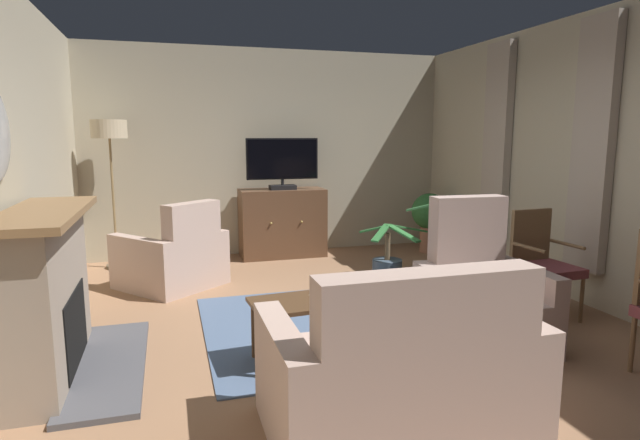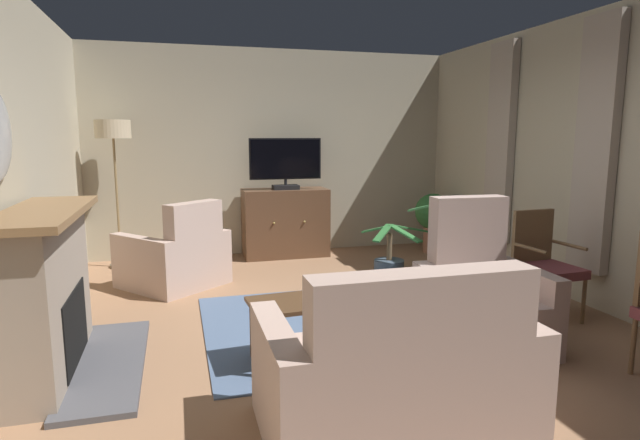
{
  "view_description": "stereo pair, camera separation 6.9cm",
  "coord_description": "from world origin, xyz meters",
  "px_view_note": "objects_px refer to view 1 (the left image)",
  "views": [
    {
      "loc": [
        -1.41,
        -4.03,
        1.65
      ],
      "look_at": [
        -0.16,
        0.26,
        0.93
      ],
      "focal_mm": 29.33,
      "sensor_mm": 36.0,
      "label": 1
    },
    {
      "loc": [
        -1.34,
        -4.05,
        1.65
      ],
      "look_at": [
        -0.16,
        0.26,
        0.93
      ],
      "focal_mm": 29.33,
      "sensor_mm": 36.0,
      "label": 2
    }
  ],
  "objects_px": {
    "potted_plant_small_fern_corner": "(444,275)",
    "tv_cabinet": "(282,224)",
    "fireplace": "(48,298)",
    "potted_plant_tall_palm_by_window": "(429,216)",
    "television": "(282,162)",
    "folded_newspaper": "(333,296)",
    "side_chair_tucked_against_wall": "(542,261)",
    "armchair_facing_sofa": "(481,301)",
    "potted_plant_leafy_by_curtain": "(387,267)",
    "tv_remote": "(328,296)",
    "floor_lamp": "(110,141)",
    "sofa_floral": "(401,377)",
    "coffee_table": "(318,307)",
    "armchair_beside_cabinet": "(174,260)"
  },
  "relations": [
    {
      "from": "fireplace",
      "to": "potted_plant_tall_palm_by_window",
      "type": "bearing_deg",
      "value": 32.4
    },
    {
      "from": "armchair_beside_cabinet",
      "to": "potted_plant_tall_palm_by_window",
      "type": "bearing_deg",
      "value": 12.42
    },
    {
      "from": "coffee_table",
      "to": "tv_remote",
      "type": "relative_size",
      "value": 5.94
    },
    {
      "from": "folded_newspaper",
      "to": "armchair_facing_sofa",
      "type": "xyz_separation_m",
      "value": [
        1.2,
        -0.1,
        -0.12
      ]
    },
    {
      "from": "fireplace",
      "to": "potted_plant_tall_palm_by_window",
      "type": "distance_m",
      "value": 5.19
    },
    {
      "from": "television",
      "to": "folded_newspaper",
      "type": "xyz_separation_m",
      "value": [
        -0.34,
        -3.34,
        -0.83
      ]
    },
    {
      "from": "tv_cabinet",
      "to": "folded_newspaper",
      "type": "distance_m",
      "value": 3.41
    },
    {
      "from": "side_chair_tucked_against_wall",
      "to": "floor_lamp",
      "type": "relative_size",
      "value": 0.53
    },
    {
      "from": "tv_remote",
      "to": "floor_lamp",
      "type": "bearing_deg",
      "value": 26.89
    },
    {
      "from": "tv_remote",
      "to": "sofa_floral",
      "type": "xyz_separation_m",
      "value": [
        0.08,
        -1.09,
        -0.14
      ]
    },
    {
      "from": "folded_newspaper",
      "to": "floor_lamp",
      "type": "relative_size",
      "value": 0.16
    },
    {
      "from": "sofa_floral",
      "to": "side_chair_tucked_against_wall",
      "type": "distance_m",
      "value": 2.54
    },
    {
      "from": "folded_newspaper",
      "to": "tv_remote",
      "type": "bearing_deg",
      "value": -172.74
    },
    {
      "from": "potted_plant_small_fern_corner",
      "to": "tv_cabinet",
      "type": "bearing_deg",
      "value": 117.34
    },
    {
      "from": "tv_remote",
      "to": "potted_plant_tall_palm_by_window",
      "type": "xyz_separation_m",
      "value": [
        2.46,
        3.06,
        0.05
      ]
    },
    {
      "from": "potted_plant_small_fern_corner",
      "to": "potted_plant_tall_palm_by_window",
      "type": "bearing_deg",
      "value": 66.19
    },
    {
      "from": "coffee_table",
      "to": "potted_plant_leafy_by_curtain",
      "type": "height_order",
      "value": "potted_plant_leafy_by_curtain"
    },
    {
      "from": "coffee_table",
      "to": "potted_plant_small_fern_corner",
      "type": "relative_size",
      "value": 0.96
    },
    {
      "from": "fireplace",
      "to": "television",
      "type": "relative_size",
      "value": 1.64
    },
    {
      "from": "fireplace",
      "to": "potted_plant_small_fern_corner",
      "type": "height_order",
      "value": "fireplace"
    },
    {
      "from": "folded_newspaper",
      "to": "armchair_beside_cabinet",
      "type": "xyz_separation_m",
      "value": [
        -1.13,
        2.26,
        -0.17
      ]
    },
    {
      "from": "tv_cabinet",
      "to": "tv_remote",
      "type": "relative_size",
      "value": 6.78
    },
    {
      "from": "folded_newspaper",
      "to": "television",
      "type": "bearing_deg",
      "value": 70.58
    },
    {
      "from": "tv_cabinet",
      "to": "potted_plant_tall_palm_by_window",
      "type": "relative_size",
      "value": 1.36
    },
    {
      "from": "armchair_beside_cabinet",
      "to": "coffee_table",
      "type": "bearing_deg",
      "value": -66.47
    },
    {
      "from": "fireplace",
      "to": "side_chair_tucked_against_wall",
      "type": "xyz_separation_m",
      "value": [
        4.09,
        0.08,
        -0.03
      ]
    },
    {
      "from": "fireplace",
      "to": "potted_plant_leafy_by_curtain",
      "type": "distance_m",
      "value": 3.5
    },
    {
      "from": "television",
      "to": "coffee_table",
      "type": "bearing_deg",
      "value": -98.01
    },
    {
      "from": "television",
      "to": "armchair_beside_cabinet",
      "type": "xyz_separation_m",
      "value": [
        -1.47,
        -1.07,
        -0.99
      ]
    },
    {
      "from": "potted_plant_tall_palm_by_window",
      "to": "floor_lamp",
      "type": "xyz_separation_m",
      "value": [
        -4.22,
        0.28,
        1.06
      ]
    },
    {
      "from": "sofa_floral",
      "to": "floor_lamp",
      "type": "height_order",
      "value": "floor_lamp"
    },
    {
      "from": "television",
      "to": "potted_plant_small_fern_corner",
      "type": "height_order",
      "value": "television"
    },
    {
      "from": "fireplace",
      "to": "floor_lamp",
      "type": "height_order",
      "value": "floor_lamp"
    },
    {
      "from": "coffee_table",
      "to": "sofa_floral",
      "type": "distance_m",
      "value": 1.1
    },
    {
      "from": "folded_newspaper",
      "to": "potted_plant_leafy_by_curtain",
      "type": "relative_size",
      "value": 0.35
    },
    {
      "from": "coffee_table",
      "to": "folded_newspaper",
      "type": "height_order",
      "value": "folded_newspaper"
    },
    {
      "from": "television",
      "to": "coffee_table",
      "type": "xyz_separation_m",
      "value": [
        -0.47,
        -3.36,
        -0.89
      ]
    },
    {
      "from": "folded_newspaper",
      "to": "potted_plant_leafy_by_curtain",
      "type": "xyz_separation_m",
      "value": [
        1.19,
        1.71,
        -0.28
      ]
    },
    {
      "from": "floor_lamp",
      "to": "potted_plant_leafy_by_curtain",
      "type": "bearing_deg",
      "value": -28.21
    },
    {
      "from": "tv_cabinet",
      "to": "sofa_floral",
      "type": "height_order",
      "value": "sofa_floral"
    },
    {
      "from": "potted_plant_small_fern_corner",
      "to": "floor_lamp",
      "type": "relative_size",
      "value": 0.57
    },
    {
      "from": "tv_cabinet",
      "to": "television",
      "type": "xyz_separation_m",
      "value": [
        0.0,
        -0.05,
        0.86
      ]
    },
    {
      "from": "side_chair_tucked_against_wall",
      "to": "potted_plant_tall_palm_by_window",
      "type": "xyz_separation_m",
      "value": [
        0.29,
        2.7,
        0.01
      ]
    },
    {
      "from": "sofa_floral",
      "to": "potted_plant_tall_palm_by_window",
      "type": "relative_size",
      "value": 1.71
    },
    {
      "from": "television",
      "to": "armchair_facing_sofa",
      "type": "relative_size",
      "value": 0.84
    },
    {
      "from": "television",
      "to": "folded_newspaper",
      "type": "bearing_deg",
      "value": -95.89
    },
    {
      "from": "television",
      "to": "potted_plant_small_fern_corner",
      "type": "bearing_deg",
      "value": -62.12
    },
    {
      "from": "coffee_table",
      "to": "side_chair_tucked_against_wall",
      "type": "height_order",
      "value": "side_chair_tucked_against_wall"
    },
    {
      "from": "fireplace",
      "to": "potted_plant_tall_palm_by_window",
      "type": "xyz_separation_m",
      "value": [
        4.38,
        2.78,
        -0.02
      ]
    },
    {
      "from": "fireplace",
      "to": "potted_plant_small_fern_corner",
      "type": "relative_size",
      "value": 1.51
    }
  ]
}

